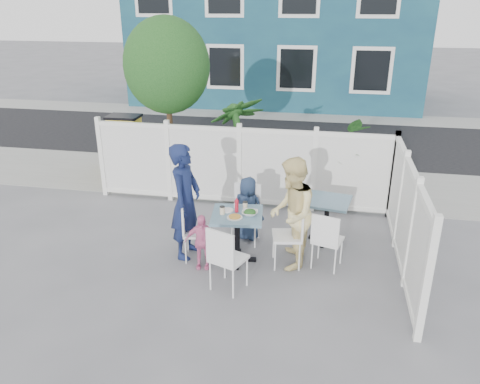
% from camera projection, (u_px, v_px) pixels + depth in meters
% --- Properties ---
extents(ground, '(80.00, 80.00, 0.00)m').
position_uv_depth(ground, '(204.00, 265.00, 7.31)').
color(ground, slate).
extents(near_sidewalk, '(24.00, 2.60, 0.01)m').
position_uv_depth(near_sidewalk, '(247.00, 180.00, 10.76)').
color(near_sidewalk, gray).
rests_on(near_sidewalk, ground).
extents(street, '(24.00, 5.00, 0.01)m').
position_uv_depth(street, '(268.00, 138.00, 14.13)').
color(street, black).
rests_on(street, ground).
extents(far_sidewalk, '(24.00, 1.60, 0.01)m').
position_uv_depth(far_sidewalk, '(280.00, 115.00, 16.94)').
color(far_sidewalk, gray).
rests_on(far_sidewalk, ground).
extents(building, '(11.00, 6.00, 6.00)m').
position_uv_depth(building, '(279.00, 23.00, 18.99)').
color(building, navy).
rests_on(building, ground).
extents(fence_back, '(5.86, 0.08, 1.60)m').
position_uv_depth(fence_back, '(239.00, 168.00, 9.18)').
color(fence_back, white).
rests_on(fence_back, ground).
extents(fence_right, '(0.08, 3.66, 1.60)m').
position_uv_depth(fence_right, '(406.00, 219.00, 7.03)').
color(fence_right, white).
rests_on(fence_right, ground).
extents(tree, '(1.80, 1.62, 3.59)m').
position_uv_depth(tree, '(167.00, 66.00, 9.61)').
color(tree, '#382316').
rests_on(tree, ground).
extents(utility_cabinet, '(0.70, 0.50, 1.28)m').
position_uv_depth(utility_cabinet, '(126.00, 144.00, 11.23)').
color(utility_cabinet, gold).
rests_on(utility_cabinet, ground).
extents(potted_shrub_a, '(1.63, 1.63, 2.06)m').
position_uv_depth(potted_shrub_a, '(239.00, 146.00, 9.74)').
color(potted_shrub_a, '#133E15').
rests_on(potted_shrub_a, ground).
extents(potted_shrub_b, '(1.48, 1.63, 1.59)m').
position_uv_depth(potted_shrub_b, '(335.00, 164.00, 9.40)').
color(potted_shrub_b, '#133E15').
rests_on(potted_shrub_b, ground).
extents(main_table, '(0.86, 0.86, 0.81)m').
position_uv_depth(main_table, '(237.00, 225.00, 7.21)').
color(main_table, '#415C7D').
rests_on(main_table, ground).
extents(spare_table, '(0.83, 0.83, 0.76)m').
position_uv_depth(spare_table, '(327.00, 209.00, 7.84)').
color(spare_table, '#415C7D').
rests_on(spare_table, ground).
extents(chair_left, '(0.50, 0.51, 0.95)m').
position_uv_depth(chair_left, '(192.00, 227.00, 7.32)').
color(chair_left, white).
rests_on(chair_left, ground).
extents(chair_right, '(0.51, 0.53, 1.00)m').
position_uv_depth(chair_right, '(293.00, 231.00, 7.12)').
color(chair_right, white).
rests_on(chair_right, ground).
extents(chair_back, '(0.45, 0.44, 1.00)m').
position_uv_depth(chair_back, '(246.00, 209.00, 7.89)').
color(chair_back, white).
rests_on(chair_back, ground).
extents(chair_near, '(0.58, 0.57, 0.99)m').
position_uv_depth(chair_near, '(225.00, 255.00, 6.45)').
color(chair_near, white).
rests_on(chair_near, ground).
extents(chair_spare, '(0.52, 0.51, 0.93)m').
position_uv_depth(chair_spare, '(327.00, 237.00, 7.02)').
color(chair_spare, white).
rests_on(chair_spare, ground).
extents(man, '(0.50, 0.71, 1.86)m').
position_uv_depth(man, '(186.00, 201.00, 7.29)').
color(man, '#141E48').
rests_on(man, ground).
extents(woman, '(0.68, 0.86, 1.74)m').
position_uv_depth(woman, '(291.00, 214.00, 7.01)').
color(woman, '#F6CF4A').
rests_on(woman, ground).
extents(boy, '(0.60, 0.45, 1.12)m').
position_uv_depth(boy, '(248.00, 209.00, 7.94)').
color(boy, '#20304E').
rests_on(boy, ground).
extents(toddler, '(0.55, 0.29, 0.89)m').
position_uv_depth(toddler, '(202.00, 242.00, 7.09)').
color(toddler, pink).
rests_on(toddler, ground).
extents(plate_main, '(0.24, 0.24, 0.01)m').
position_uv_depth(plate_main, '(235.00, 217.00, 7.01)').
color(plate_main, white).
rests_on(plate_main, main_table).
extents(plate_side, '(0.20, 0.20, 0.01)m').
position_uv_depth(plate_side, '(227.00, 210.00, 7.25)').
color(plate_side, white).
rests_on(plate_side, main_table).
extents(salad_bowl, '(0.25, 0.25, 0.06)m').
position_uv_depth(salad_bowl, '(250.00, 213.00, 7.10)').
color(salad_bowl, white).
rests_on(salad_bowl, main_table).
extents(coffee_cup_a, '(0.08, 0.08, 0.12)m').
position_uv_depth(coffee_cup_a, '(222.00, 211.00, 7.12)').
color(coffee_cup_a, beige).
rests_on(coffee_cup_a, main_table).
extents(coffee_cup_b, '(0.07, 0.07, 0.11)m').
position_uv_depth(coffee_cup_b, '(245.00, 206.00, 7.30)').
color(coffee_cup_b, beige).
rests_on(coffee_cup_b, main_table).
extents(ketchup_bottle, '(0.06, 0.06, 0.19)m').
position_uv_depth(ketchup_bottle, '(237.00, 206.00, 7.18)').
color(ketchup_bottle, red).
rests_on(ketchup_bottle, main_table).
extents(salt_shaker, '(0.03, 0.03, 0.07)m').
position_uv_depth(salt_shaker, '(235.00, 206.00, 7.34)').
color(salt_shaker, white).
rests_on(salt_shaker, main_table).
extents(pepper_shaker, '(0.03, 0.03, 0.07)m').
position_uv_depth(pepper_shaker, '(237.00, 205.00, 7.35)').
color(pepper_shaker, black).
rests_on(pepper_shaker, main_table).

